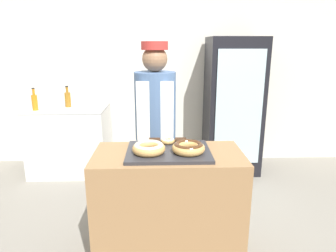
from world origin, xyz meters
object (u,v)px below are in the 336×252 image
at_px(baker_person, 156,131).
at_px(beverage_fridge, 233,106).
at_px(bottle_orange, 35,102).
at_px(serving_tray, 168,152).
at_px(donut_chocolate_glaze, 188,147).
at_px(brownie_back_left, 155,141).
at_px(brownie_back_right, 181,141).
at_px(donut_light_glaze, 149,148).
at_px(donut_mini_center, 168,140).
at_px(chest_freezer, 70,139).
at_px(bottle_amber, 68,99).

bearing_deg(baker_person, beverage_fridge, 49.14).
relative_size(beverage_fridge, bottle_orange, 6.37).
bearing_deg(bottle_orange, baker_person, -33.89).
relative_size(serving_tray, beverage_fridge, 0.35).
distance_m(donut_chocolate_glaze, brownie_back_left, 0.33).
bearing_deg(brownie_back_right, bottle_orange, 140.10).
height_order(donut_light_glaze, baker_person, baker_person).
relative_size(donut_mini_center, beverage_fridge, 0.06).
distance_m(donut_chocolate_glaze, brownie_back_right, 0.22).
height_order(serving_tray, brownie_back_left, brownie_back_left).
bearing_deg(donut_chocolate_glaze, bottle_orange, 136.71).
distance_m(brownie_back_right, baker_person, 0.46).
bearing_deg(donut_light_glaze, chest_freezer, 121.57).
relative_size(donut_light_glaze, brownie_back_left, 2.70).
relative_size(brownie_back_right, baker_person, 0.05).
bearing_deg(bottle_orange, donut_chocolate_glaze, -43.29).
relative_size(donut_mini_center, baker_person, 0.07).
bearing_deg(serving_tray, donut_chocolate_glaze, -20.04).
relative_size(beverage_fridge, chest_freezer, 1.78).
relative_size(serving_tray, baker_person, 0.36).
bearing_deg(beverage_fridge, baker_person, -130.86).
height_order(donut_chocolate_glaze, brownie_back_right, donut_chocolate_glaze).
distance_m(donut_mini_center, baker_person, 0.43).
height_order(brownie_back_right, chest_freezer, brownie_back_right).
xyz_separation_m(donut_mini_center, brownie_back_left, (-0.10, 0.00, -0.01)).
relative_size(brownie_back_left, beverage_fridge, 0.05).
height_order(serving_tray, beverage_fridge, beverage_fridge).
height_order(donut_light_glaze, brownie_back_left, donut_light_glaze).
height_order(donut_chocolate_glaze, beverage_fridge, beverage_fridge).
bearing_deg(donut_light_glaze, bottle_amber, 121.05).
distance_m(donut_light_glaze, baker_person, 0.63).
height_order(donut_chocolate_glaze, bottle_orange, bottle_orange).
bearing_deg(beverage_fridge, bottle_orange, -176.32).
relative_size(serving_tray, donut_light_glaze, 2.57).
xyz_separation_m(serving_tray, donut_mini_center, (0.00, 0.16, 0.03)).
relative_size(brownie_back_right, chest_freezer, 0.09).
relative_size(beverage_fridge, bottle_amber, 6.45).
relative_size(brownie_back_left, bottle_orange, 0.32).
bearing_deg(beverage_fridge, brownie_back_left, -122.58).
bearing_deg(bottle_amber, serving_tray, -55.01).
bearing_deg(bottle_orange, chest_freezer, 26.10).
bearing_deg(donut_chocolate_glaze, chest_freezer, 127.71).
height_order(donut_chocolate_glaze, brownie_back_left, donut_chocolate_glaze).
xyz_separation_m(brownie_back_left, baker_person, (0.00, 0.41, -0.03)).
bearing_deg(serving_tray, donut_light_glaze, -159.96).
bearing_deg(bottle_orange, brownie_back_left, -43.62).
distance_m(donut_mini_center, bottle_orange, 2.11).
bearing_deg(beverage_fridge, donut_mini_center, -119.83).
xyz_separation_m(serving_tray, donut_chocolate_glaze, (0.14, -0.05, 0.05)).
relative_size(brownie_back_right, beverage_fridge, 0.05).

